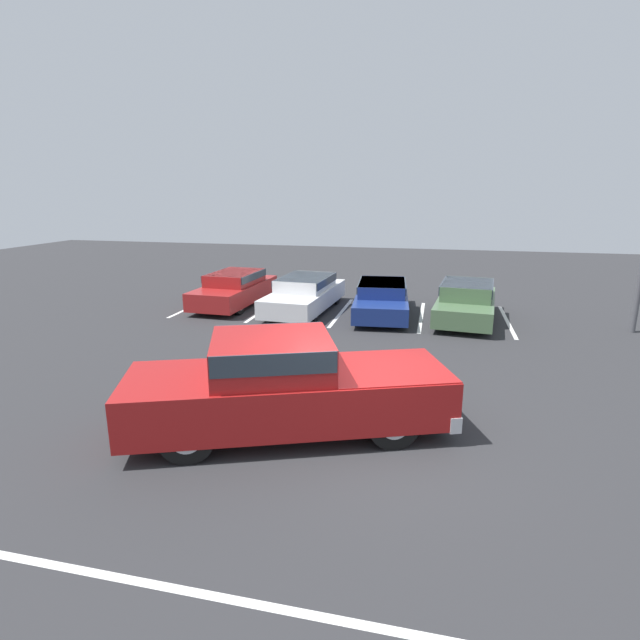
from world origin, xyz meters
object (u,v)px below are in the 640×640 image
parked_sedan_b (305,293)px  parked_sedan_c (382,297)px  parked_sedan_d (466,300)px  pickup_truck (289,385)px  parked_sedan_a (235,288)px

parked_sedan_b → parked_sedan_c: size_ratio=1.03×
parked_sedan_c → parked_sedan_d: bearing=82.8°
pickup_truck → parked_sedan_c: (0.62, 9.08, -0.26)m
parked_sedan_a → parked_sedan_b: parked_sedan_a is taller
pickup_truck → parked_sedan_d: bearing=47.9°
pickup_truck → parked_sedan_a: 10.50m
parked_sedan_b → pickup_truck: bearing=16.8°
parked_sedan_a → parked_sedan_c: size_ratio=0.96×
parked_sedan_a → parked_sedan_b: bearing=86.9°
parked_sedan_c → parked_sedan_b: bearing=-93.5°
parked_sedan_c → parked_sedan_a: bearing=-97.0°
pickup_truck → parked_sedan_b: pickup_truck is taller
pickup_truck → parked_sedan_c: size_ratio=1.25×
parked_sedan_a → parked_sedan_d: (8.31, -0.32, 0.01)m
parked_sedan_b → parked_sedan_d: (5.52, -0.05, 0.01)m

